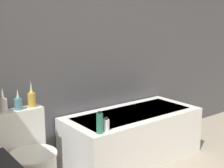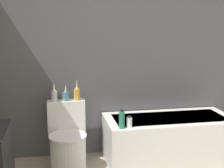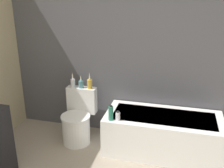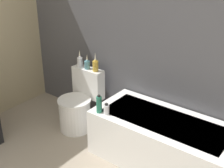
% 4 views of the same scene
% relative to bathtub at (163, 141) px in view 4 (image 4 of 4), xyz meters
% --- Properties ---
extents(wall_back_tiled, '(6.40, 0.06, 2.60)m').
position_rel_bathtub_xyz_m(wall_back_tiled, '(-0.78, 0.41, 1.03)').
color(wall_back_tiled, '#4C4C51').
rests_on(wall_back_tiled, ground_plane).
extents(bathtub, '(1.53, 0.71, 0.53)m').
position_rel_bathtub_xyz_m(bathtub, '(0.00, 0.00, 0.00)').
color(bathtub, white).
rests_on(bathtub, ground).
extents(toilet, '(0.44, 0.55, 0.75)m').
position_rel_bathtub_xyz_m(toilet, '(-1.21, -0.02, 0.04)').
color(toilet, white).
rests_on(toilet, ground).
extents(vase_gold, '(0.07, 0.07, 0.22)m').
position_rel_bathtub_xyz_m(vase_gold, '(-1.34, 0.18, 0.56)').
color(vase_gold, silver).
rests_on(vase_gold, toilet).
extents(vase_silver, '(0.07, 0.07, 0.19)m').
position_rel_bathtub_xyz_m(vase_silver, '(-1.21, 0.17, 0.55)').
color(vase_silver, teal).
rests_on(vase_silver, toilet).
extents(vase_bronze, '(0.07, 0.07, 0.25)m').
position_rel_bathtub_xyz_m(vase_bronze, '(-1.08, 0.18, 0.57)').
color(vase_bronze, gold).
rests_on(vase_bronze, toilet).
extents(shampoo_bottle_tall, '(0.06, 0.06, 0.21)m').
position_rel_bathtub_xyz_m(shampoo_bottle_tall, '(-0.64, -0.28, 0.36)').
color(shampoo_bottle_tall, '#267259').
rests_on(shampoo_bottle_tall, bathtub).
extents(shampoo_bottle_short, '(0.06, 0.06, 0.13)m').
position_rel_bathtub_xyz_m(shampoo_bottle_short, '(-0.56, -0.27, 0.32)').
color(shampoo_bottle_short, silver).
rests_on(shampoo_bottle_short, bathtub).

